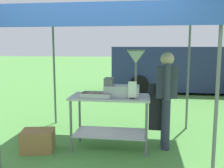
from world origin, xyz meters
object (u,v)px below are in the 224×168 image
at_px(donut_tray, 97,96).
at_px(vendor, 166,95).
at_px(donut_fryer, 126,78).
at_px(van_navy, 182,68).
at_px(stall_canopy, 111,19).
at_px(menu_sign, 132,91).
at_px(supply_crate, 38,141).
at_px(donut_cart, 110,110).

distance_m(donut_tray, vendor, 1.15).
distance_m(donut_tray, donut_fryer, 0.54).
xyz_separation_m(vendor, van_navy, (1.01, 5.86, -0.03)).
relative_size(stall_canopy, vendor, 1.89).
relative_size(stall_canopy, menu_sign, 11.26).
bearing_deg(stall_canopy, van_navy, 72.13).
xyz_separation_m(menu_sign, supply_crate, (-1.53, -0.08, -0.84)).
bearing_deg(donut_tray, donut_fryer, 11.35).
relative_size(donut_tray, donut_fryer, 0.62).
bearing_deg(donut_cart, van_navy, 72.40).
bearing_deg(vendor, van_navy, 80.23).
bearing_deg(supply_crate, donut_fryer, 10.04).
height_order(donut_fryer, menu_sign, donut_fryer).
bearing_deg(donut_fryer, donut_cart, 174.30).
distance_m(stall_canopy, vendor, 1.53).
height_order(donut_cart, van_navy, van_navy).
bearing_deg(vendor, menu_sign, -145.79).
bearing_deg(van_navy, donut_tray, -109.03).
relative_size(donut_fryer, menu_sign, 2.80).
bearing_deg(stall_canopy, vendor, 4.80).
height_order(donut_tray, vendor, vendor).
height_order(donut_cart, donut_tray, donut_tray).
bearing_deg(donut_cart, donut_fryer, -5.70).
bearing_deg(van_navy, vendor, -99.77).
bearing_deg(menu_sign, vendor, 34.21).
height_order(stall_canopy, supply_crate, stall_canopy).
distance_m(stall_canopy, menu_sign, 1.22).
relative_size(stall_canopy, van_navy, 0.58).
relative_size(menu_sign, supply_crate, 0.47).
relative_size(supply_crate, van_navy, 0.11).
bearing_deg(van_navy, donut_cart, -107.60).
distance_m(donut_tray, menu_sign, 0.59).
xyz_separation_m(donut_tray, donut_fryer, (0.46, 0.09, 0.27)).
height_order(stall_canopy, donut_tray, stall_canopy).
xyz_separation_m(donut_cart, van_navy, (1.91, 6.03, 0.22)).
xyz_separation_m(menu_sign, van_navy, (1.54, 6.22, -0.14)).
relative_size(donut_cart, donut_tray, 2.75).
height_order(donut_fryer, supply_crate, donut_fryer).
bearing_deg(supply_crate, vendor, 12.27).
bearing_deg(donut_fryer, stall_canopy, 154.10).
xyz_separation_m(donut_fryer, supply_crate, (-1.41, -0.25, -1.02)).
height_order(stall_canopy, donut_fryer, stall_canopy).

